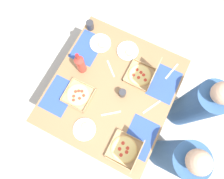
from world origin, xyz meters
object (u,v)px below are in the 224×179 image
pizza_box_center (127,151)px  diner_left_seat (194,106)px  plate_near_right (85,129)px  plate_near_left (128,51)px  diner_right_seat (174,157)px  cup_clear_right (90,25)px  pizza_box_corner_right (78,95)px  soda_bottle (80,64)px  cup_dark (122,93)px  plate_far_right (101,43)px  pizza_box_corner_left (143,75)px

pizza_box_center → diner_left_seat: diner_left_seat is taller
plate_near_right → plate_near_left: bearing=179.1°
plate_near_right → plate_near_left: (-0.90, 0.01, -0.00)m
pizza_box_center → diner_right_seat: 0.56m
diner_right_seat → cup_clear_right: bearing=-120.4°
pizza_box_corner_right → plate_near_right: pizza_box_corner_right is taller
pizza_box_center → cup_clear_right: 1.32m
cup_clear_right → plate_near_left: bearing=81.7°
pizza_box_center → diner_left_seat: 0.92m
pizza_box_corner_right → cup_clear_right: bearing=-160.6°
soda_bottle → cup_dark: 0.49m
pizza_box_corner_right → plate_far_right: pizza_box_corner_right is taller
soda_bottle → plate_near_right: bearing=31.2°
soda_bottle → cup_dark: size_ratio=3.38×
plate_near_right → soda_bottle: soda_bottle is taller
plate_near_left → cup_dark: size_ratio=2.31×
cup_clear_right → diner_left_seat: size_ratio=0.08×
soda_bottle → diner_right_seat: (0.35, 1.21, -0.34)m
pizza_box_corner_left → soda_bottle: 0.61m
pizza_box_corner_right → pizza_box_corner_left: (-0.45, 0.48, 0.03)m
pizza_box_corner_right → pizza_box_corner_left: bearing=133.6°
cup_clear_right → diner_right_seat: size_ratio=0.08×
diner_left_seat → diner_right_seat: diner_right_seat is taller
cup_dark → diner_left_seat: (-0.29, 0.74, -0.26)m
plate_far_right → soda_bottle: size_ratio=0.69×
cup_clear_right → cup_dark: cup_clear_right is taller
plate_far_right → plate_near_right: 0.89m
pizza_box_corner_right → diner_right_seat: size_ratio=0.22×
diner_right_seat → pizza_box_center: bearing=-70.8°
soda_bottle → cup_clear_right: (-0.45, -0.15, -0.08)m
pizza_box_center → plate_near_right: size_ratio=1.43×
diner_right_seat → plate_far_right: bearing=-120.0°
pizza_box_center → plate_near_right: 0.43m
plate_far_right → diner_right_seat: size_ratio=0.19×
cup_clear_right → pizza_box_corner_right: bearing=19.4°
cup_dark → plate_near_right: bearing=-19.8°
pizza_box_corner_right → plate_near_left: 0.68m
pizza_box_corner_left → plate_near_left: 0.31m
pizza_box_center → plate_near_left: bearing=-155.0°
pizza_box_corner_left → cup_dark: (0.26, -0.10, 0.00)m
plate_near_left → diner_left_seat: (0.15, 0.89, -0.22)m
plate_far_right → plate_near_left: size_ratio=1.00×
plate_near_left → cup_clear_right: cup_clear_right is taller
soda_bottle → pizza_box_center: bearing=55.5°
cup_clear_right → cup_dark: size_ratio=1.02×
cup_clear_right → diner_left_seat: 1.41m
pizza_box_corner_right → cup_clear_right: size_ratio=2.65×
pizza_box_corner_right → cup_dark: bearing=117.7°
plate_near_left → diner_left_seat: 0.93m
plate_near_right → diner_left_seat: (-0.75, 0.90, -0.22)m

